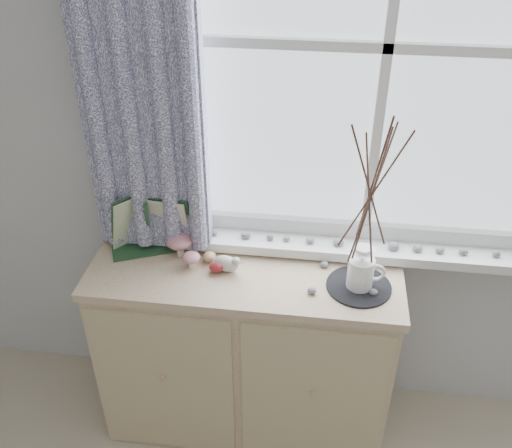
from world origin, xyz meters
name	(u,v)px	position (x,y,z in m)	size (l,w,h in m)	color
sideboard	(246,350)	(-0.15, 1.75, 0.43)	(1.20, 0.45, 0.85)	beige
botanical_book	(147,227)	(-0.54, 1.81, 0.98)	(0.36, 0.13, 0.25)	#204325
toadstool_cluster	(183,246)	(-0.40, 1.80, 0.91)	(0.15, 0.16, 0.10)	silver
wooden_eggs	(210,256)	(-0.29, 1.79, 0.87)	(0.13, 0.17, 0.06)	tan
songbird_figurine	(226,263)	(-0.22, 1.75, 0.89)	(0.13, 0.06, 0.07)	silver
crocheted_doily	(359,286)	(0.28, 1.71, 0.85)	(0.24, 0.24, 0.01)	black
twig_pitcher	(371,189)	(0.28, 1.71, 1.27)	(0.27, 0.27, 0.73)	white
sideboard_pebbles	(336,282)	(0.20, 1.72, 0.86)	(0.25, 0.19, 0.02)	gray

